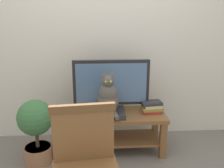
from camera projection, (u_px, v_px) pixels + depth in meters
The scene contains 8 objects.
back_wall at pixel (104, 27), 3.02m from camera, with size 7.00×0.12×2.80m, color silver.
tv_stand at pixel (112, 125), 2.83m from camera, with size 1.21×0.48×0.46m.
tv at pixel (111, 85), 2.78m from camera, with size 0.86×0.20×0.60m.
media_box at pixel (108, 114), 2.71m from camera, with size 0.37×0.24×0.05m.
cat at pixel (108, 97), 2.64m from camera, with size 0.23×0.38×0.48m.
wooden_chair at pixel (85, 162), 1.72m from camera, with size 0.52×0.52×0.94m.
book_stack at pixel (151, 107), 2.82m from camera, with size 0.25×0.19×0.12m.
potted_plant at pixel (36, 127), 2.58m from camera, with size 0.37×0.37×0.71m.
Camera 1 is at (-0.10, -2.04, 1.55)m, focal length 39.68 mm.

